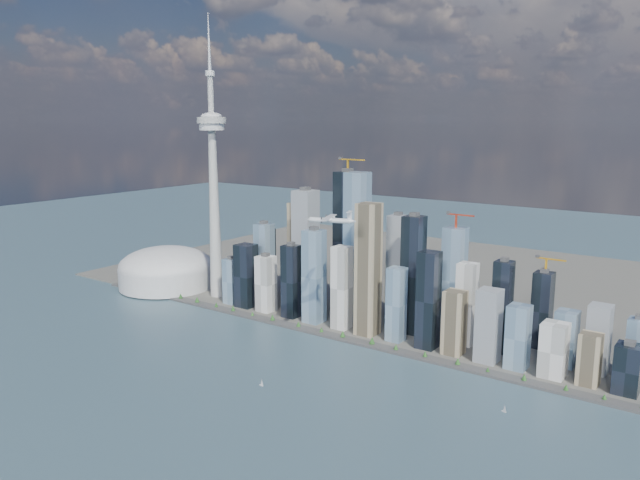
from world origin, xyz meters
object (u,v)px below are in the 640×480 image
Objects in this scene: sailboat_west at (262,383)px; sailboat_east at (504,410)px; needle_tower at (213,182)px; dome_stadium at (166,270)px; airplane at (331,220)px.

sailboat_west is 1.04× the size of sailboat_east.
needle_tower reaches higher than sailboat_west.
sailboat_west is at bearing -134.09° from sailboat_east.
dome_stadium is 564.55m from sailboat_west.
airplane is 7.05× the size of sailboat_east.
dome_stadium is at bearing -175.91° from needle_tower.
dome_stadium is (-140.00, -10.00, -196.40)m from needle_tower.
airplane is (364.23, -121.40, -25.96)m from needle_tower.
sailboat_west reaches higher than sailboat_east.
airplane is at bearing -12.46° from dome_stadium.
dome_stadium is at bearing -166.13° from sailboat_east.
sailboat_west is (-7.61, -154.67, -206.41)m from airplane.
sailboat_east is (652.91, -160.63, -232.51)m from needle_tower.
airplane is 357.13m from sailboat_east.
airplane reaches higher than sailboat_west.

